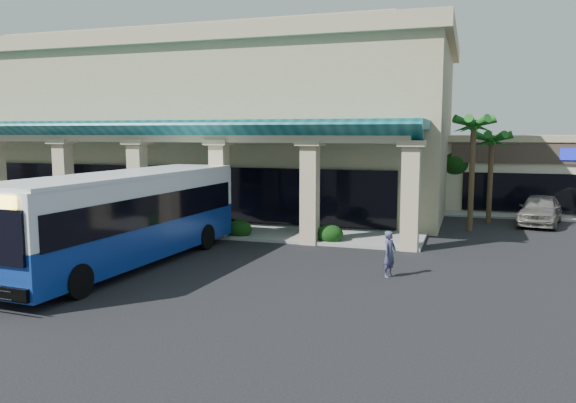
% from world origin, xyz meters
% --- Properties ---
extents(ground, '(110.00, 110.00, 0.00)m').
position_xyz_m(ground, '(0.00, 0.00, 0.00)').
color(ground, black).
extents(main_building, '(30.80, 14.80, 11.35)m').
position_xyz_m(main_building, '(-8.00, 16.00, 5.67)').
color(main_building, tan).
rests_on(main_building, ground).
extents(arcade, '(30.00, 6.20, 5.70)m').
position_xyz_m(arcade, '(-8.00, 6.80, 2.85)').
color(arcade, '#0F585D').
rests_on(arcade, ground).
extents(palm_0, '(2.40, 2.40, 6.60)m').
position_xyz_m(palm_0, '(8.50, 11.00, 3.30)').
color(palm_0, '#165417').
rests_on(palm_0, ground).
extents(palm_1, '(2.40, 2.40, 5.80)m').
position_xyz_m(palm_1, '(9.50, 14.00, 2.90)').
color(palm_1, '#165417').
rests_on(palm_1, ground).
extents(broadleaf_tree, '(2.60, 2.60, 4.81)m').
position_xyz_m(broadleaf_tree, '(7.50, 19.00, 2.41)').
color(broadleaf_tree, black).
rests_on(broadleaf_tree, ground).
extents(transit_bus, '(3.66, 12.90, 3.56)m').
position_xyz_m(transit_bus, '(-4.05, -1.00, 1.78)').
color(transit_bus, navy).
rests_on(transit_bus, ground).
extents(pedestrian, '(0.60, 0.71, 1.65)m').
position_xyz_m(pedestrian, '(5.80, 0.35, 0.83)').
color(pedestrian, '#404162').
rests_on(pedestrian, ground).
extents(car_silver, '(3.00, 5.32, 1.71)m').
position_xyz_m(car_silver, '(12.17, 14.30, 0.85)').
color(car_silver, gray).
rests_on(car_silver, ground).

